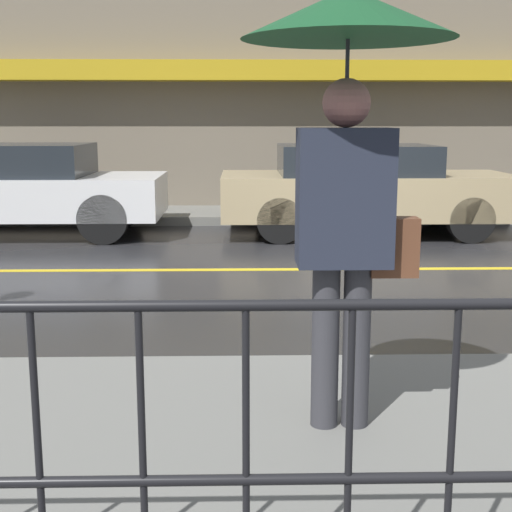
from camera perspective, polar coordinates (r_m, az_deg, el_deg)
ground_plane at (r=8.49m, az=7.61°, el=-1.06°), size 80.00×80.00×0.00m
sidewalk_near at (r=3.88m, az=19.34°, el=-15.19°), size 28.00×2.83×0.15m
sidewalk_far at (r=12.75m, az=4.60°, el=3.31°), size 28.00×1.66×0.15m
lane_marking at (r=8.49m, az=7.61°, el=-1.03°), size 25.20×0.12×0.01m
building_storefront at (r=13.65m, az=4.36°, el=15.75°), size 28.00×0.85×5.86m
pedestrian at (r=3.57m, az=7.35°, el=12.57°), size 1.04×1.04×2.20m
car_white at (r=11.35m, az=-17.82°, el=5.21°), size 3.98×1.82×1.38m
car_tan at (r=11.05m, az=8.61°, el=5.42°), size 4.41×1.84×1.36m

